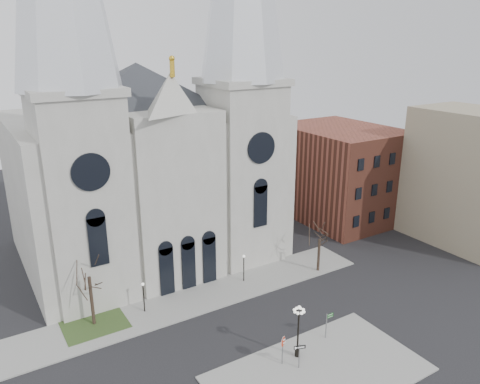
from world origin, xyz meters
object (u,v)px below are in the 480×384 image
stop_sign (283,345)px  one_way_sign (299,352)px  globe_lamp (298,325)px  street_name_sign (327,324)px

stop_sign → one_way_sign: (0.90, -1.16, -0.36)m
globe_lamp → street_name_sign: bearing=10.0°
one_way_sign → street_name_sign: (4.85, 1.99, -0.10)m
one_way_sign → globe_lamp: bearing=77.5°
stop_sign → one_way_sign: size_ratio=1.17×
globe_lamp → street_name_sign: 4.41m
globe_lamp → one_way_sign: (-0.84, -1.29, -1.61)m
globe_lamp → street_name_sign: size_ratio=2.00×
one_way_sign → street_name_sign: 5.24m
stop_sign → street_name_sign: 5.82m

